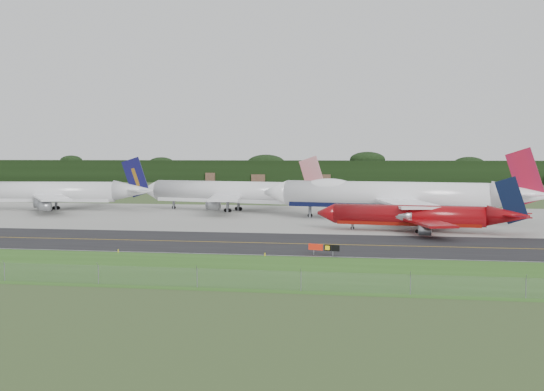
{
  "coord_description": "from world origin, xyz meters",
  "views": [
    {
      "loc": [
        18.2,
        -130.74,
        15.18
      ],
      "look_at": [
        -10.39,
        22.0,
        6.76
      ],
      "focal_mm": 50.0,
      "sensor_mm": 36.0,
      "label": 1
    }
  ],
  "objects_px": {
    "jet_red_737": "(420,216)",
    "taxiway_sign": "(324,248)",
    "jet_navy_gold": "(52,193)",
    "jet_ba_747": "(395,196)",
    "jet_star_tail": "(232,193)"
  },
  "relations": [
    {
      "from": "jet_red_737",
      "to": "taxiway_sign",
      "type": "bearing_deg",
      "value": -111.16
    },
    {
      "from": "jet_navy_gold",
      "to": "taxiway_sign",
      "type": "distance_m",
      "value": 114.27
    },
    {
      "from": "jet_ba_747",
      "to": "taxiway_sign",
      "type": "relative_size",
      "value": 13.68
    },
    {
      "from": "jet_star_tail",
      "to": "taxiway_sign",
      "type": "relative_size",
      "value": 11.51
    },
    {
      "from": "jet_ba_747",
      "to": "taxiway_sign",
      "type": "bearing_deg",
      "value": -98.1
    },
    {
      "from": "jet_red_737",
      "to": "jet_navy_gold",
      "type": "height_order",
      "value": "jet_navy_gold"
    },
    {
      "from": "jet_ba_747",
      "to": "jet_red_737",
      "type": "bearing_deg",
      "value": -77.56
    },
    {
      "from": "jet_red_737",
      "to": "taxiway_sign",
      "type": "distance_m",
      "value": 40.47
    },
    {
      "from": "jet_ba_747",
      "to": "jet_star_tail",
      "type": "relative_size",
      "value": 1.19
    },
    {
      "from": "jet_red_737",
      "to": "jet_ba_747",
      "type": "bearing_deg",
      "value": 102.44
    },
    {
      "from": "jet_red_737",
      "to": "taxiway_sign",
      "type": "xyz_separation_m",
      "value": [
        -14.6,
        -37.7,
        -1.91
      ]
    },
    {
      "from": "jet_star_tail",
      "to": "jet_red_737",
      "type": "bearing_deg",
      "value": -43.13
    },
    {
      "from": "jet_star_tail",
      "to": "taxiway_sign",
      "type": "bearing_deg",
      "value": -67.66
    },
    {
      "from": "jet_ba_747",
      "to": "jet_star_tail",
      "type": "bearing_deg",
      "value": 154.78
    },
    {
      "from": "jet_ba_747",
      "to": "jet_star_tail",
      "type": "distance_m",
      "value": 47.88
    }
  ]
}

